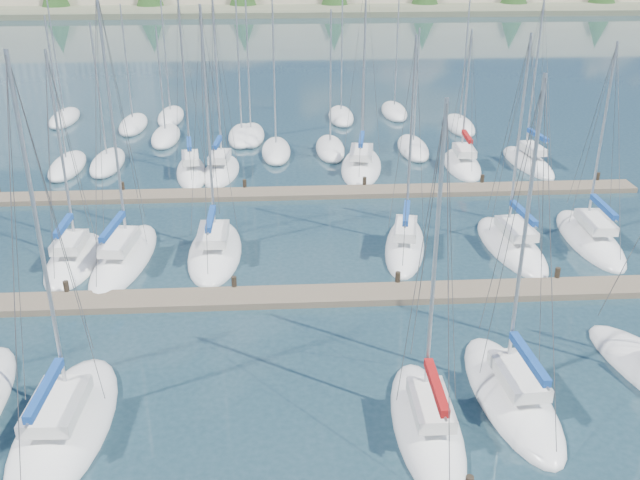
{
  "coord_description": "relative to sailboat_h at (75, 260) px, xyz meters",
  "views": [
    {
      "loc": [
        -1.67,
        -13.85,
        16.66
      ],
      "look_at": [
        0.0,
        14.0,
        4.0
      ],
      "focal_mm": 40.0,
      "sensor_mm": 36.0,
      "label": 1
    }
  ],
  "objects": [
    {
      "name": "ground",
      "position": [
        12.59,
        39.38,
        -0.18
      ],
      "size": [
        400.0,
        400.0,
        0.0
      ],
      "primitive_type": "plane",
      "color": "#233C47",
      "rests_on": "ground"
    },
    {
      "name": "dock_mid",
      "position": [
        12.59,
        -4.61,
        -0.03
      ],
      "size": [
        44.0,
        1.93,
        1.1
      ],
      "color": "#6B5E4C",
      "rests_on": "ground"
    },
    {
      "name": "dock_far",
      "position": [
        12.59,
        9.39,
        -0.03
      ],
      "size": [
        44.0,
        1.93,
        1.1
      ],
      "color": "#6B5E4C",
      "rests_on": "ground"
    },
    {
      "name": "sailboat_h",
      "position": [
        0.0,
        0.0,
        0.0
      ],
      "size": [
        2.72,
        6.87,
        11.74
      ],
      "rotation": [
        0.0,
        0.0,
        -0.02
      ],
      "color": "white",
      "rests_on": "ground"
    },
    {
      "name": "sailboat_n",
      "position": [
        4.68,
        13.97,
        0.02
      ],
      "size": [
        2.93,
        7.15,
        12.78
      ],
      "rotation": [
        0.0,
        0.0,
        0.12
      ],
      "color": "white",
      "rests_on": "ground"
    },
    {
      "name": "sailboat_o",
      "position": [
        6.76,
        14.15,
        0.01
      ],
      "size": [
        2.98,
        6.85,
        12.74
      ],
      "rotation": [
        0.0,
        0.0,
        -0.09
      ],
      "color": "white",
      "rests_on": "ground"
    },
    {
      "name": "sailboat_i",
      "position": [
        2.59,
        0.01,
        0.01
      ],
      "size": [
        3.45,
        9.16,
        14.53
      ],
      "rotation": [
        0.0,
        0.0,
        -0.1
      ],
      "color": "white",
      "rests_on": "ground"
    },
    {
      "name": "sailboat_l",
      "position": [
        23.58,
        0.42,
        -0.0
      ],
      "size": [
        3.24,
        8.18,
        12.22
      ],
      "rotation": [
        0.0,
        0.0,
        0.08
      ],
      "color": "white",
      "rests_on": "ground"
    },
    {
      "name": "sailboat_c",
      "position": [
        3.07,
        -13.63,
        -0.0
      ],
      "size": [
        3.47,
        8.52,
        13.94
      ],
      "rotation": [
        0.0,
        0.0,
        -0.04
      ],
      "color": "white",
      "rests_on": "ground"
    },
    {
      "name": "sailboat_d",
      "position": [
        15.94,
        -14.37,
        0.01
      ],
      "size": [
        2.44,
        7.57,
        12.52
      ],
      "rotation": [
        0.0,
        0.0,
        -0.01
      ],
      "color": "white",
      "rests_on": "ground"
    },
    {
      "name": "sailboat_m",
      "position": [
        28.28,
        1.07,
        -0.01
      ],
      "size": [
        2.84,
        8.36,
        11.64
      ],
      "rotation": [
        0.0,
        0.0,
        -0.03
      ],
      "color": "white",
      "rests_on": "ground"
    },
    {
      "name": "sailboat_j",
      "position": [
        7.32,
        0.66,
        0.0
      ],
      "size": [
        2.89,
        8.14,
        13.66
      ],
      "rotation": [
        0.0,
        0.0,
        -0.01
      ],
      "color": "white",
      "rests_on": "ground"
    },
    {
      "name": "sailboat_r",
      "position": [
        29.26,
        14.71,
        0.01
      ],
      "size": [
        3.0,
        7.66,
        12.43
      ],
      "rotation": [
        0.0,
        0.0,
        0.11
      ],
      "color": "white",
      "rests_on": "ground"
    },
    {
      "name": "sailboat_k",
      "position": [
        17.72,
        0.78,
        0.01
      ],
      "size": [
        3.69,
        8.12,
        12.12
      ],
      "rotation": [
        0.0,
        0.0,
        -0.21
      ],
      "color": "white",
      "rests_on": "ground"
    },
    {
      "name": "sailboat_q",
      "position": [
        24.29,
        14.56,
        -0.0
      ],
      "size": [
        2.85,
        7.11,
        10.43
      ],
      "rotation": [
        0.0,
        0.0,
        -0.06
      ],
      "color": "white",
      "rests_on": "ground"
    },
    {
      "name": "sailboat_e",
      "position": [
        19.48,
        -12.85,
        0.0
      ],
      "size": [
        3.1,
        8.22,
        12.9
      ],
      "rotation": [
        0.0,
        0.0,
        0.06
      ],
      "color": "white",
      "rests_on": "ground"
    },
    {
      "name": "sailboat_p",
      "position": [
        16.87,
        14.59,
        0.01
      ],
      "size": [
        4.16,
        8.96,
        14.51
      ],
      "rotation": [
        0.0,
        0.0,
        -0.15
      ],
      "color": "white",
      "rests_on": "ground"
    },
    {
      "name": "distant_boats",
      "position": [
        8.25,
        23.14,
        0.11
      ],
      "size": [
        36.93,
        20.75,
        13.3
      ],
      "color": "#9EA0A5",
      "rests_on": "ground"
    }
  ]
}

